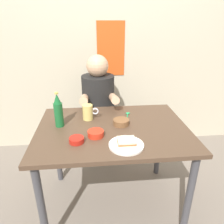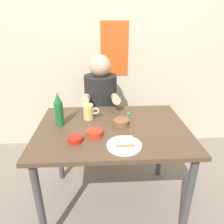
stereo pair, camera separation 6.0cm
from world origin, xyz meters
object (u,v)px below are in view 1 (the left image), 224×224
(stool, at_px, (99,132))
(person_seated, at_px, (98,96))
(beer_bottle, at_px, (58,111))
(beer_mug, at_px, (88,112))
(condiment_bowl_brown, at_px, (121,122))
(plate_orange, at_px, (126,145))
(sandwich, at_px, (126,142))
(dining_table, at_px, (113,138))

(stool, relative_size, person_seated, 0.63)
(stool, relative_size, beer_bottle, 1.72)
(beer_mug, distance_m, condiment_bowl_brown, 0.28)
(stool, distance_m, plate_orange, 0.98)
(beer_bottle, relative_size, condiment_bowl_brown, 2.18)
(plate_orange, distance_m, beer_bottle, 0.56)
(person_seated, height_order, sandwich, person_seated)
(beer_mug, height_order, condiment_bowl_brown, beer_mug)
(sandwich, xyz_separation_m, beer_bottle, (-0.45, 0.32, 0.09))
(dining_table, bearing_deg, stool, 97.48)
(beer_mug, distance_m, beer_bottle, 0.24)
(stool, bearing_deg, beer_bottle, -118.12)
(sandwich, relative_size, beer_bottle, 0.42)
(plate_orange, bearing_deg, dining_table, 103.09)
(dining_table, distance_m, stool, 0.70)
(plate_orange, bearing_deg, sandwich, 0.00)
(stool, height_order, condiment_bowl_brown, condiment_bowl_brown)
(sandwich, relative_size, condiment_bowl_brown, 0.92)
(dining_table, xyz_separation_m, beer_mug, (-0.18, 0.15, 0.15))
(person_seated, bearing_deg, stool, 90.00)
(beer_mug, bearing_deg, stool, 78.65)
(condiment_bowl_brown, bearing_deg, stool, 104.15)
(beer_mug, bearing_deg, condiment_bowl_brown, -25.91)
(person_seated, height_order, beer_mug, person_seated)
(stool, bearing_deg, person_seated, -90.00)
(dining_table, relative_size, stool, 2.44)
(sandwich, height_order, beer_bottle, beer_bottle)
(dining_table, xyz_separation_m, stool, (-0.08, 0.63, -0.30))
(condiment_bowl_brown, bearing_deg, plate_orange, -91.47)
(dining_table, xyz_separation_m, sandwich, (0.06, -0.26, 0.13))
(beer_bottle, bearing_deg, person_seated, 61.41)
(condiment_bowl_brown, bearing_deg, dining_table, -152.45)
(dining_table, distance_m, sandwich, 0.29)
(dining_table, xyz_separation_m, person_seated, (-0.08, 0.62, 0.12))
(dining_table, bearing_deg, beer_mug, 139.09)
(sandwich, bearing_deg, beer_bottle, 144.80)
(stool, bearing_deg, dining_table, -82.52)
(beer_mug, bearing_deg, plate_orange, -59.96)
(dining_table, relative_size, condiment_bowl_brown, 9.17)
(stool, height_order, person_seated, person_seated)
(dining_table, relative_size, beer_bottle, 4.20)
(stool, xyz_separation_m, beer_bottle, (-0.31, -0.57, 0.51))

